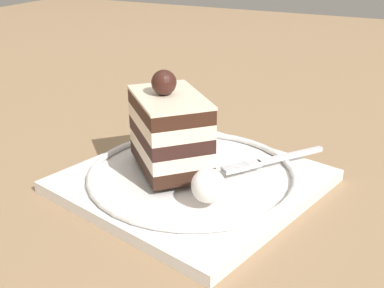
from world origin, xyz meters
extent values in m
plane|color=#8F704F|center=(0.00, 0.00, 0.00)|extent=(2.40, 2.40, 0.00)
cube|color=silver|center=(0.00, -0.02, 0.01)|extent=(0.28, 0.28, 0.01)
torus|color=silver|center=(0.00, -0.02, 0.02)|extent=(0.27, 0.27, 0.01)
cube|color=black|center=(0.00, -0.05, 0.03)|extent=(0.11, 0.11, 0.01)
cube|color=#F4E0BF|center=(0.00, -0.05, 0.04)|extent=(0.11, 0.11, 0.01)
cube|color=#311B17|center=(0.00, -0.05, 0.06)|extent=(0.11, 0.11, 0.01)
cube|color=#F6DCC2|center=(0.00, -0.05, 0.07)|extent=(0.11, 0.11, 0.01)
cube|color=#361D13|center=(0.00, -0.05, 0.09)|extent=(0.11, 0.11, 0.01)
cube|color=beige|center=(0.00, -0.05, 0.09)|extent=(0.12, 0.12, 0.00)
sphere|color=#371A14|center=(0.00, -0.05, 0.11)|extent=(0.03, 0.03, 0.03)
ellipsoid|color=white|center=(0.05, 0.02, 0.04)|extent=(0.03, 0.03, 0.03)
cube|color=silver|center=(-0.07, 0.06, 0.02)|extent=(0.07, 0.06, 0.00)
cube|color=silver|center=(-0.04, 0.03, 0.02)|extent=(0.02, 0.02, 0.00)
cube|color=silver|center=(-0.02, 0.02, 0.02)|extent=(0.02, 0.02, 0.00)
cube|color=silver|center=(-0.02, 0.02, 0.02)|extent=(0.02, 0.02, 0.00)
cube|color=silver|center=(-0.02, 0.02, 0.02)|extent=(0.02, 0.02, 0.00)
cube|color=silver|center=(-0.02, 0.02, 0.02)|extent=(0.02, 0.02, 0.00)
camera|label=1|loc=(0.41, 0.18, 0.25)|focal=45.82mm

